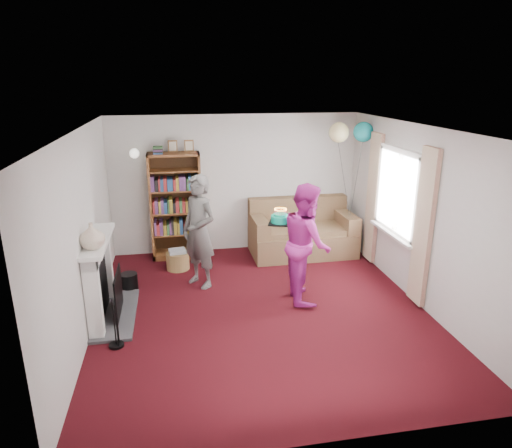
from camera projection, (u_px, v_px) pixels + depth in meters
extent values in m
plane|color=black|center=(261.00, 310.00, 6.38)|extent=(5.00, 5.00, 0.00)
cube|color=silver|center=(236.00, 184.00, 8.36)|extent=(4.50, 0.02, 2.50)
cube|color=silver|center=(82.00, 235.00, 5.62)|extent=(0.02, 5.00, 2.50)
cube|color=silver|center=(420.00, 216.00, 6.39)|extent=(0.02, 5.00, 2.50)
cube|color=white|center=(262.00, 128.00, 5.62)|extent=(4.50, 5.00, 0.01)
cube|color=#3F3F42|center=(115.00, 314.00, 6.23)|extent=(0.55, 1.40, 0.04)
cube|color=white|center=(93.00, 300.00, 5.53)|extent=(0.18, 0.14, 1.06)
cube|color=white|center=(105.00, 265.00, 6.56)|extent=(0.18, 0.14, 1.06)
cube|color=white|center=(96.00, 248.00, 5.90)|extent=(0.18, 1.24, 0.16)
cube|color=white|center=(98.00, 240.00, 5.88)|extent=(0.28, 1.35, 0.05)
cube|color=black|center=(99.00, 284.00, 6.06)|extent=(0.10, 0.80, 0.86)
cube|color=black|center=(118.00, 293.00, 6.14)|extent=(0.02, 0.70, 0.60)
cylinder|color=black|center=(114.00, 323.00, 5.42)|extent=(0.18, 0.18, 0.64)
cylinder|color=black|center=(129.00, 282.00, 6.97)|extent=(0.26, 0.26, 0.26)
cube|color=white|center=(402.00, 151.00, 6.69)|extent=(0.08, 1.30, 0.08)
cube|color=white|center=(394.00, 232.00, 7.07)|extent=(0.08, 1.30, 0.08)
cube|color=white|center=(400.00, 192.00, 6.88)|extent=(0.01, 1.15, 1.20)
cube|color=white|center=(392.00, 234.00, 7.07)|extent=(0.14, 1.32, 0.04)
cube|color=beige|center=(423.00, 228.00, 6.20)|extent=(0.07, 0.38, 2.20)
cube|color=beige|center=(373.00, 198.00, 7.74)|extent=(0.07, 0.38, 2.20)
cylinder|color=gold|center=(135.00, 151.00, 7.80)|extent=(0.04, 0.12, 0.04)
sphere|color=white|center=(134.00, 153.00, 7.73)|extent=(0.16, 0.16, 0.16)
cube|color=#472B14|center=(176.00, 204.00, 8.22)|extent=(0.89, 0.04, 1.88)
cube|color=brown|center=(151.00, 207.00, 7.97)|extent=(0.04, 0.42, 1.88)
cube|color=brown|center=(200.00, 205.00, 8.11)|extent=(0.04, 0.42, 1.88)
cube|color=brown|center=(173.00, 154.00, 7.76)|extent=(0.89, 0.42, 0.04)
cube|color=brown|center=(179.00, 253.00, 8.31)|extent=(0.89, 0.42, 0.10)
cube|color=brown|center=(177.00, 233.00, 8.19)|extent=(0.81, 0.38, 0.03)
cube|color=brown|center=(176.00, 212.00, 8.07)|extent=(0.81, 0.38, 0.02)
cube|color=brown|center=(175.00, 190.00, 7.95)|extent=(0.81, 0.38, 0.02)
cube|color=brown|center=(174.00, 170.00, 7.84)|extent=(0.81, 0.38, 0.02)
cube|color=maroon|center=(158.00, 150.00, 7.67)|extent=(0.16, 0.22, 0.12)
cube|color=brown|center=(173.00, 146.00, 7.76)|extent=(0.16, 0.02, 0.20)
cube|color=brown|center=(189.00, 146.00, 7.81)|extent=(0.16, 0.02, 0.20)
cube|color=brown|center=(302.00, 242.00, 8.39)|extent=(1.87, 0.99, 0.44)
cube|color=brown|center=(297.00, 216.00, 8.62)|extent=(1.87, 0.24, 0.77)
cube|color=brown|center=(259.00, 233.00, 8.18)|extent=(0.24, 0.94, 0.60)
cube|color=brown|center=(345.00, 228.00, 8.46)|extent=(0.24, 0.94, 0.60)
cube|color=brown|center=(281.00, 232.00, 8.16)|extent=(0.79, 0.69, 0.12)
cube|color=brown|center=(326.00, 229.00, 8.31)|extent=(0.79, 0.69, 0.12)
cylinder|color=#A6844D|center=(178.00, 261.00, 7.72)|extent=(0.39, 0.39, 0.29)
cube|color=beige|center=(177.00, 251.00, 7.67)|extent=(0.27, 0.21, 0.06)
imported|color=black|center=(199.00, 232.00, 6.91)|extent=(0.73, 0.76, 1.75)
imported|color=#B32389|center=(306.00, 243.00, 6.50)|extent=(0.72, 0.89, 1.72)
cube|color=black|center=(280.00, 223.00, 6.67)|extent=(0.33, 0.33, 0.02)
cylinder|color=#0D9D7C|center=(280.00, 219.00, 6.65)|extent=(0.27, 0.27, 0.10)
cylinder|color=#0D9D7C|center=(280.00, 215.00, 6.63)|extent=(0.20, 0.20, 0.04)
cylinder|color=#D35E94|center=(286.00, 212.00, 6.63)|extent=(0.01, 0.01, 0.09)
sphere|color=orange|center=(286.00, 209.00, 6.62)|extent=(0.02, 0.02, 0.02)
cylinder|color=#D35E94|center=(285.00, 212.00, 6.66)|extent=(0.01, 0.01, 0.09)
sphere|color=orange|center=(285.00, 208.00, 6.65)|extent=(0.02, 0.02, 0.02)
cylinder|color=#D35E94|center=(283.00, 211.00, 6.68)|extent=(0.01, 0.01, 0.09)
sphere|color=orange|center=(283.00, 208.00, 6.67)|extent=(0.02, 0.02, 0.02)
cylinder|color=#D35E94|center=(281.00, 211.00, 6.70)|extent=(0.01, 0.01, 0.09)
sphere|color=orange|center=(281.00, 208.00, 6.68)|extent=(0.02, 0.02, 0.02)
cylinder|color=#D35E94|center=(279.00, 211.00, 6.70)|extent=(0.01, 0.01, 0.09)
sphere|color=orange|center=(279.00, 208.00, 6.68)|extent=(0.02, 0.02, 0.02)
cylinder|color=#D35E94|center=(277.00, 211.00, 6.69)|extent=(0.01, 0.01, 0.09)
sphere|color=orange|center=(277.00, 208.00, 6.67)|extent=(0.02, 0.02, 0.02)
cylinder|color=#D35E94|center=(276.00, 212.00, 6.66)|extent=(0.01, 0.01, 0.09)
sphere|color=orange|center=(276.00, 208.00, 6.65)|extent=(0.02, 0.02, 0.02)
cylinder|color=#D35E94|center=(275.00, 212.00, 6.64)|extent=(0.01, 0.01, 0.09)
sphere|color=orange|center=(275.00, 209.00, 6.62)|extent=(0.02, 0.02, 0.02)
cylinder|color=#D35E94|center=(275.00, 213.00, 6.61)|extent=(0.01, 0.01, 0.09)
sphere|color=orange|center=(275.00, 210.00, 6.59)|extent=(0.02, 0.02, 0.02)
cylinder|color=#D35E94|center=(276.00, 213.00, 6.58)|extent=(0.01, 0.01, 0.09)
sphere|color=orange|center=(276.00, 210.00, 6.56)|extent=(0.02, 0.02, 0.02)
cylinder|color=#D35E94|center=(277.00, 214.00, 6.56)|extent=(0.01, 0.01, 0.09)
sphere|color=orange|center=(277.00, 211.00, 6.54)|extent=(0.02, 0.02, 0.02)
cylinder|color=#D35E94|center=(279.00, 214.00, 6.54)|extent=(0.01, 0.01, 0.09)
sphere|color=orange|center=(280.00, 211.00, 6.53)|extent=(0.02, 0.02, 0.02)
cylinder|color=#D35E94|center=(282.00, 214.00, 6.54)|extent=(0.01, 0.01, 0.09)
sphere|color=orange|center=(282.00, 211.00, 6.53)|extent=(0.02, 0.02, 0.02)
cylinder|color=#D35E94|center=(284.00, 214.00, 6.55)|extent=(0.01, 0.01, 0.09)
sphere|color=orange|center=(284.00, 211.00, 6.54)|extent=(0.02, 0.02, 0.02)
cylinder|color=#D35E94|center=(285.00, 214.00, 6.58)|extent=(0.01, 0.01, 0.09)
sphere|color=orange|center=(285.00, 210.00, 6.56)|extent=(0.02, 0.02, 0.02)
cylinder|color=#D35E94|center=(286.00, 213.00, 6.60)|extent=(0.01, 0.01, 0.09)
sphere|color=orange|center=(286.00, 210.00, 6.59)|extent=(0.02, 0.02, 0.02)
sphere|color=#3F3F3F|center=(350.00, 218.00, 8.19)|extent=(0.02, 0.02, 0.02)
sphere|color=teal|center=(363.00, 132.00, 7.79)|extent=(0.34, 0.34, 0.34)
sphere|color=#EADB8F|center=(339.00, 132.00, 7.71)|extent=(0.34, 0.34, 0.34)
imported|color=beige|center=(92.00, 236.00, 5.49)|extent=(0.39, 0.39, 0.32)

